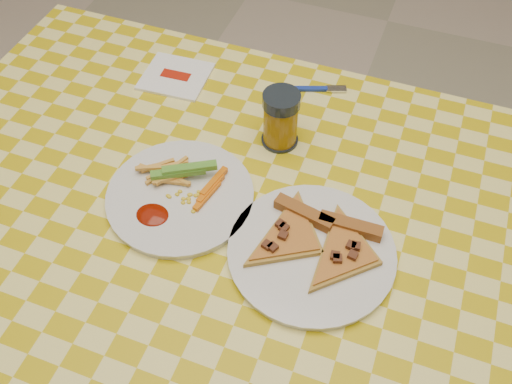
% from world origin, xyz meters
% --- Properties ---
extents(table, '(1.28, 0.88, 0.76)m').
position_xyz_m(table, '(0.00, 0.00, 0.68)').
color(table, silver).
rests_on(table, ground).
extents(plate_left, '(0.33, 0.33, 0.01)m').
position_xyz_m(plate_left, '(-0.12, 0.01, 0.76)').
color(plate_left, silver).
rests_on(plate_left, table).
extents(plate_right, '(0.33, 0.33, 0.01)m').
position_xyz_m(plate_right, '(0.12, -0.02, 0.76)').
color(plate_right, silver).
rests_on(plate_right, table).
extents(fries_veggies, '(0.17, 0.16, 0.04)m').
position_xyz_m(fries_veggies, '(-0.13, 0.02, 0.78)').
color(fries_veggies, gold).
rests_on(fries_veggies, plate_left).
extents(pizza_slices, '(0.23, 0.22, 0.02)m').
position_xyz_m(pizza_slices, '(0.13, -0.01, 0.78)').
color(pizza_slices, gold).
rests_on(pizza_slices, plate_right).
extents(drink_glass, '(0.07, 0.07, 0.11)m').
position_xyz_m(drink_glass, '(-0.01, 0.20, 0.81)').
color(drink_glass, black).
rests_on(drink_glass, table).
extents(napkin, '(0.14, 0.13, 0.01)m').
position_xyz_m(napkin, '(-0.27, 0.30, 0.76)').
color(napkin, white).
rests_on(napkin, table).
extents(fork, '(0.12, 0.06, 0.01)m').
position_xyz_m(fork, '(0.02, 0.36, 0.76)').
color(fork, '#162E9A').
rests_on(fork, table).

